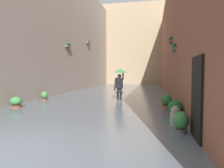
{
  "coord_description": "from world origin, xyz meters",
  "views": [
    {
      "loc": [
        -2.84,
        3.5,
        1.8
      ],
      "look_at": [
        -0.34,
        -8.65,
        1.1
      ],
      "focal_mm": 32.23,
      "sensor_mm": 36.0,
      "label": 1
    }
  ],
  "objects_px": {
    "potted_plant_mid_left": "(167,103)",
    "potted_plant_far_right": "(45,97)",
    "potted_plant_near_right": "(16,103)",
    "potted_plant_near_left": "(181,124)",
    "potted_plant_far_left": "(175,111)",
    "person_wading": "(120,80)",
    "mooring_bollard": "(175,119)"
  },
  "relations": [
    {
      "from": "potted_plant_mid_left",
      "to": "potted_plant_far_right",
      "type": "bearing_deg",
      "value": -14.29
    },
    {
      "from": "potted_plant_near_left",
      "to": "mooring_bollard",
      "type": "distance_m",
      "value": 0.71
    },
    {
      "from": "potted_plant_near_right",
      "to": "potted_plant_far_right",
      "type": "distance_m",
      "value": 2.65
    },
    {
      "from": "person_wading",
      "to": "mooring_bollard",
      "type": "height_order",
      "value": "person_wading"
    },
    {
      "from": "potted_plant_mid_left",
      "to": "potted_plant_far_left",
      "type": "bearing_deg",
      "value": 96.5
    },
    {
      "from": "potted_plant_near_right",
      "to": "potted_plant_near_left",
      "type": "xyz_separation_m",
      "value": [
        -6.97,
        2.58,
        0.05
      ]
    },
    {
      "from": "potted_plant_mid_left",
      "to": "potted_plant_near_right",
      "type": "xyz_separation_m",
      "value": [
        6.81,
        0.88,
        -0.09
      ]
    },
    {
      "from": "potted_plant_far_left",
      "to": "person_wading",
      "type": "bearing_deg",
      "value": -58.58
    },
    {
      "from": "potted_plant_far_left",
      "to": "mooring_bollard",
      "type": "relative_size",
      "value": 1.04
    },
    {
      "from": "potted_plant_near_right",
      "to": "potted_plant_near_left",
      "type": "height_order",
      "value": "potted_plant_near_left"
    },
    {
      "from": "person_wading",
      "to": "potted_plant_near_right",
      "type": "xyz_separation_m",
      "value": [
        4.25,
        3.72,
        -1.01
      ]
    },
    {
      "from": "person_wading",
      "to": "potted_plant_far_right",
      "type": "distance_m",
      "value": 4.6
    },
    {
      "from": "potted_plant_mid_left",
      "to": "potted_plant_far_left",
      "type": "distance_m",
      "value": 1.68
    },
    {
      "from": "potted_plant_near_right",
      "to": "potted_plant_far_right",
      "type": "height_order",
      "value": "potted_plant_near_right"
    },
    {
      "from": "potted_plant_mid_left",
      "to": "potted_plant_near_left",
      "type": "height_order",
      "value": "potted_plant_mid_left"
    },
    {
      "from": "person_wading",
      "to": "potted_plant_far_left",
      "type": "height_order",
      "value": "person_wading"
    },
    {
      "from": "person_wading",
      "to": "potted_plant_mid_left",
      "type": "height_order",
      "value": "person_wading"
    },
    {
      "from": "potted_plant_near_left",
      "to": "potted_plant_near_right",
      "type": "bearing_deg",
      "value": -20.32
    },
    {
      "from": "potted_plant_near_right",
      "to": "potted_plant_near_left",
      "type": "relative_size",
      "value": 0.91
    },
    {
      "from": "mooring_bollard",
      "to": "potted_plant_near_left",
      "type": "bearing_deg",
      "value": 96.3
    },
    {
      "from": "potted_plant_far_left",
      "to": "mooring_bollard",
      "type": "distance_m",
      "value": 1.1
    },
    {
      "from": "person_wading",
      "to": "potted_plant_near_left",
      "type": "relative_size",
      "value": 2.76
    },
    {
      "from": "potted_plant_far_right",
      "to": "person_wading",
      "type": "bearing_deg",
      "value": -166.08
    },
    {
      "from": "potted_plant_near_right",
      "to": "potted_plant_near_left",
      "type": "distance_m",
      "value": 7.43
    },
    {
      "from": "mooring_bollard",
      "to": "potted_plant_far_right",
      "type": "bearing_deg",
      "value": -32.88
    },
    {
      "from": "potted_plant_far_right",
      "to": "potted_plant_far_left",
      "type": "height_order",
      "value": "potted_plant_far_left"
    },
    {
      "from": "potted_plant_far_right",
      "to": "potted_plant_far_left",
      "type": "distance_m",
      "value": 7.89
    },
    {
      "from": "potted_plant_near_left",
      "to": "potted_plant_far_right",
      "type": "relative_size",
      "value": 1.11
    },
    {
      "from": "potted_plant_near_right",
      "to": "potted_plant_far_left",
      "type": "height_order",
      "value": "potted_plant_far_left"
    },
    {
      "from": "potted_plant_far_left",
      "to": "potted_plant_mid_left",
      "type": "bearing_deg",
      "value": -83.5
    },
    {
      "from": "potted_plant_mid_left",
      "to": "mooring_bollard",
      "type": "xyz_separation_m",
      "value": [
        -0.08,
        2.76,
        -0.07
      ]
    },
    {
      "from": "potted_plant_mid_left",
      "to": "mooring_bollard",
      "type": "relative_size",
      "value": 1.06
    }
  ]
}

